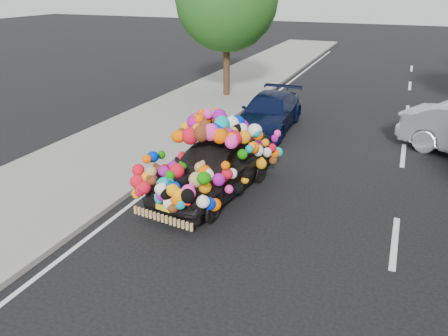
% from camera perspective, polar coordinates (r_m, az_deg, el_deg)
% --- Properties ---
extents(ground, '(100.00, 100.00, 0.00)m').
position_cam_1_polar(ground, '(9.76, -0.08, -5.29)').
color(ground, black).
rests_on(ground, ground).
extents(sidewalk, '(4.00, 60.00, 0.12)m').
position_cam_1_polar(sidewalk, '(11.90, -19.57, -0.96)').
color(sidewalk, gray).
rests_on(sidewalk, ground).
extents(kerb, '(0.15, 60.00, 0.13)m').
position_cam_1_polar(kerb, '(10.76, -11.73, -2.60)').
color(kerb, gray).
rests_on(kerb, ground).
extents(lane_markings, '(6.00, 50.00, 0.01)m').
position_cam_1_polar(lane_markings, '(9.19, 21.40, -8.98)').
color(lane_markings, silver).
rests_on(lane_markings, ground).
extents(plush_art_car, '(2.45, 4.31, 1.98)m').
position_cam_1_polar(plush_art_car, '(10.11, -1.32, 2.00)').
color(plush_art_car, black).
rests_on(plush_art_car, ground).
extents(navy_sedan, '(1.76, 4.11, 1.18)m').
position_cam_1_polar(navy_sedan, '(14.91, 5.86, 7.21)').
color(navy_sedan, black).
rests_on(navy_sedan, ground).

